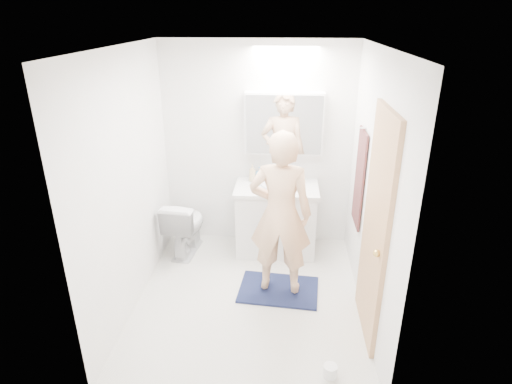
# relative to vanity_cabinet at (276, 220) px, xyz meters

# --- Properties ---
(floor) EXTENTS (2.50, 2.50, 0.00)m
(floor) POSITION_rel_vanity_cabinet_xyz_m (-0.24, -0.96, -0.39)
(floor) COLOR silver
(floor) RESTS_ON ground
(ceiling) EXTENTS (2.50, 2.50, 0.00)m
(ceiling) POSITION_rel_vanity_cabinet_xyz_m (-0.24, -0.96, 2.01)
(ceiling) COLOR white
(ceiling) RESTS_ON floor
(wall_back) EXTENTS (2.50, 0.00, 2.50)m
(wall_back) POSITION_rel_vanity_cabinet_xyz_m (-0.24, 0.29, 0.81)
(wall_back) COLOR white
(wall_back) RESTS_ON floor
(wall_front) EXTENTS (2.50, 0.00, 2.50)m
(wall_front) POSITION_rel_vanity_cabinet_xyz_m (-0.24, -2.21, 0.81)
(wall_front) COLOR white
(wall_front) RESTS_ON floor
(wall_left) EXTENTS (0.00, 2.50, 2.50)m
(wall_left) POSITION_rel_vanity_cabinet_xyz_m (-1.34, -0.96, 0.81)
(wall_left) COLOR white
(wall_left) RESTS_ON floor
(wall_right) EXTENTS (0.00, 2.50, 2.50)m
(wall_right) POSITION_rel_vanity_cabinet_xyz_m (0.86, -0.96, 0.81)
(wall_right) COLOR white
(wall_right) RESTS_ON floor
(vanity_cabinet) EXTENTS (0.90, 0.55, 0.78)m
(vanity_cabinet) POSITION_rel_vanity_cabinet_xyz_m (0.00, 0.00, 0.00)
(vanity_cabinet) COLOR white
(vanity_cabinet) RESTS_ON floor
(countertop) EXTENTS (0.95, 0.58, 0.04)m
(countertop) POSITION_rel_vanity_cabinet_xyz_m (0.00, -0.00, 0.41)
(countertop) COLOR silver
(countertop) RESTS_ON vanity_cabinet
(sink_basin) EXTENTS (0.36, 0.36, 0.03)m
(sink_basin) POSITION_rel_vanity_cabinet_xyz_m (0.00, 0.03, 0.45)
(sink_basin) COLOR silver
(sink_basin) RESTS_ON countertop
(faucet) EXTENTS (0.02, 0.02, 0.16)m
(faucet) POSITION_rel_vanity_cabinet_xyz_m (0.00, 0.22, 0.51)
(faucet) COLOR silver
(faucet) RESTS_ON countertop
(medicine_cabinet) EXTENTS (0.88, 0.14, 0.70)m
(medicine_cabinet) POSITION_rel_vanity_cabinet_xyz_m (0.06, 0.21, 1.11)
(medicine_cabinet) COLOR white
(medicine_cabinet) RESTS_ON wall_back
(mirror_panel) EXTENTS (0.84, 0.01, 0.66)m
(mirror_panel) POSITION_rel_vanity_cabinet_xyz_m (0.06, 0.13, 1.11)
(mirror_panel) COLOR silver
(mirror_panel) RESTS_ON medicine_cabinet
(toilet) EXTENTS (0.46, 0.71, 0.68)m
(toilet) POSITION_rel_vanity_cabinet_xyz_m (-1.06, -0.11, -0.05)
(toilet) COLOR white
(toilet) RESTS_ON floor
(bath_rug) EXTENTS (0.85, 0.62, 0.02)m
(bath_rug) POSITION_rel_vanity_cabinet_xyz_m (0.06, -0.83, -0.38)
(bath_rug) COLOR #152643
(bath_rug) RESTS_ON floor
(person) EXTENTS (0.64, 0.45, 1.65)m
(person) POSITION_rel_vanity_cabinet_xyz_m (0.06, -0.83, 0.48)
(person) COLOR #E3B188
(person) RESTS_ON bath_rug
(door) EXTENTS (0.04, 0.80, 2.00)m
(door) POSITION_rel_vanity_cabinet_xyz_m (0.84, -1.31, 0.61)
(door) COLOR tan
(door) RESTS_ON wall_right
(door_knob) EXTENTS (0.06, 0.06, 0.06)m
(door_knob) POSITION_rel_vanity_cabinet_xyz_m (0.80, -1.61, 0.56)
(door_knob) COLOR gold
(door_knob) RESTS_ON door
(towel) EXTENTS (0.02, 0.42, 1.00)m
(towel) POSITION_rel_vanity_cabinet_xyz_m (0.84, -0.41, 0.71)
(towel) COLOR #0F1C30
(towel) RESTS_ON wall_right
(towel_hook) EXTENTS (0.07, 0.02, 0.02)m
(towel_hook) POSITION_rel_vanity_cabinet_xyz_m (0.83, -0.41, 1.23)
(towel_hook) COLOR silver
(towel_hook) RESTS_ON wall_right
(soap_bottle_a) EXTENTS (0.08, 0.08, 0.21)m
(soap_bottle_a) POSITION_rel_vanity_cabinet_xyz_m (-0.29, 0.15, 0.53)
(soap_bottle_a) COLOR tan
(soap_bottle_a) RESTS_ON countertop
(soap_bottle_b) EXTENTS (0.11, 0.11, 0.17)m
(soap_bottle_b) POSITION_rel_vanity_cabinet_xyz_m (-0.20, 0.18, 0.52)
(soap_bottle_b) COLOR #5795BA
(soap_bottle_b) RESTS_ON countertop
(toothbrush_cup) EXTENTS (0.14, 0.14, 0.10)m
(toothbrush_cup) POSITION_rel_vanity_cabinet_xyz_m (0.20, 0.16, 0.48)
(toothbrush_cup) COLOR #436AC9
(toothbrush_cup) RESTS_ON countertop
(toilet_paper_roll) EXTENTS (0.11, 0.11, 0.10)m
(toilet_paper_roll) POSITION_rel_vanity_cabinet_xyz_m (0.48, -1.92, -0.34)
(toilet_paper_roll) COLOR white
(toilet_paper_roll) RESTS_ON floor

